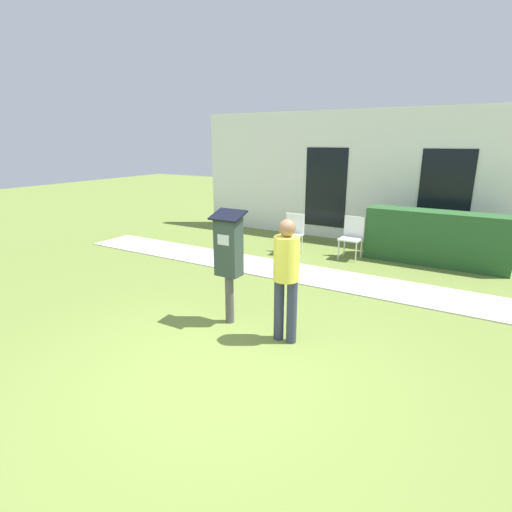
# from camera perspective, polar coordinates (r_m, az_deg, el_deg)

# --- Properties ---
(ground_plane) EXTENTS (40.00, 40.00, 0.00)m
(ground_plane) POSITION_cam_1_polar(r_m,az_deg,el_deg) (4.55, -5.94, -16.83)
(ground_plane) COLOR olive
(sidewalk) EXTENTS (12.00, 1.10, 0.02)m
(sidewalk) POSITION_cam_1_polar(r_m,az_deg,el_deg) (7.51, 10.91, -3.25)
(sidewalk) COLOR beige
(sidewalk) RESTS_ON ground
(building_facade) EXTENTS (10.00, 0.26, 3.20)m
(building_facade) POSITION_cam_1_polar(r_m,az_deg,el_deg) (10.24, 17.71, 10.54)
(building_facade) COLOR white
(building_facade) RESTS_ON ground
(parking_meter) EXTENTS (0.44, 0.31, 1.59)m
(parking_meter) POSITION_cam_1_polar(r_m,az_deg,el_deg) (5.38, -3.94, 0.46)
(parking_meter) COLOR #4C4C4C
(parking_meter) RESTS_ON ground
(person_standing) EXTENTS (0.32, 0.32, 1.58)m
(person_standing) POSITION_cam_1_polar(r_m,az_deg,el_deg) (4.90, 4.33, -2.23)
(person_standing) COLOR #333851
(person_standing) RESTS_ON ground
(outdoor_chair_left) EXTENTS (0.44, 0.44, 0.90)m
(outdoor_chair_left) POSITION_cam_1_polar(r_m,az_deg,el_deg) (9.00, 5.29, 3.65)
(outdoor_chair_left) COLOR white
(outdoor_chair_left) RESTS_ON ground
(outdoor_chair_middle) EXTENTS (0.44, 0.44, 0.90)m
(outdoor_chair_middle) POSITION_cam_1_polar(r_m,az_deg,el_deg) (8.86, 13.58, 3.06)
(outdoor_chair_middle) COLOR white
(outdoor_chair_middle) RESTS_ON ground
(hedge_row) EXTENTS (2.77, 0.60, 1.10)m
(hedge_row) POSITION_cam_1_polar(r_m,az_deg,el_deg) (8.97, 24.28, 2.37)
(hedge_row) COLOR #285628
(hedge_row) RESTS_ON ground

